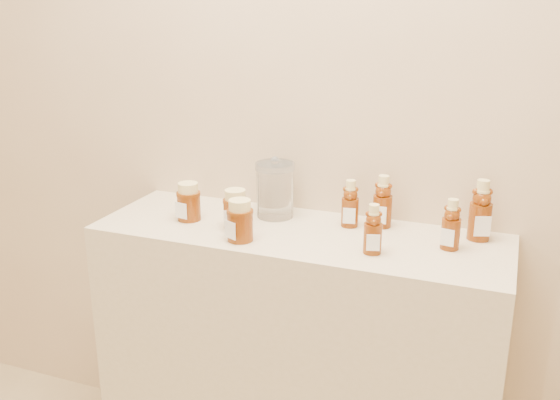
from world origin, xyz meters
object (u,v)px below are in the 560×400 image
at_px(display_table, 297,366).
at_px(glass_canister, 275,188).
at_px(bear_bottle_back_left, 350,200).
at_px(bear_bottle_front_left, 373,226).
at_px(honey_jar_left, 189,202).

xyz_separation_m(display_table, glass_canister, (-0.11, 0.10, 0.54)).
bearing_deg(display_table, bear_bottle_back_left, 38.00).
height_order(bear_bottle_front_left, honey_jar_left, bear_bottle_front_left).
height_order(display_table, bear_bottle_back_left, bear_bottle_back_left).
distance_m(bear_bottle_front_left, glass_canister, 0.39).
distance_m(bear_bottle_front_left, honey_jar_left, 0.58).
height_order(display_table, glass_canister, glass_canister).
height_order(bear_bottle_back_left, bear_bottle_front_left, bear_bottle_back_left).
bearing_deg(bear_bottle_front_left, honey_jar_left, 158.53).
bearing_deg(honey_jar_left, glass_canister, 39.47).
distance_m(honey_jar_left, glass_canister, 0.27).
bearing_deg(honey_jar_left, bear_bottle_front_left, 6.11).
height_order(honey_jar_left, glass_canister, glass_canister).
bearing_deg(bear_bottle_back_left, glass_canister, 169.52).
distance_m(bear_bottle_back_left, honey_jar_left, 0.49).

